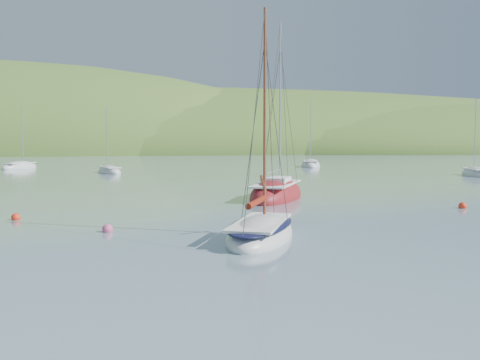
{
  "coord_description": "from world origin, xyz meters",
  "views": [
    {
      "loc": [
        -2.72,
        -19.88,
        4.05
      ],
      "look_at": [
        1.2,
        8.0,
        1.92
      ],
      "focal_mm": 40.0,
      "sensor_mm": 36.0,
      "label": 1
    }
  ],
  "objects": [
    {
      "name": "distant_sloop_d",
      "position": [
        31.85,
        35.59,
        0.17
      ],
      "size": [
        3.75,
        6.95,
        9.42
      ],
      "rotation": [
        0.0,
        0.0,
        -0.23
      ],
      "color": "silver",
      "rests_on": "ground"
    },
    {
      "name": "daysailer_white",
      "position": [
        1.13,
        1.44,
        0.23
      ],
      "size": [
        4.68,
        7.04,
        10.17
      ],
      "rotation": [
        0.0,
        0.0,
        -0.38
      ],
      "color": "silver",
      "rests_on": "ground"
    },
    {
      "name": "distant_sloop_c",
      "position": [
        -22.85,
        58.08,
        0.17
      ],
      "size": [
        4.83,
        7.29,
        9.83
      ],
      "rotation": [
        0.0,
        0.0,
        -0.38
      ],
      "color": "silver",
      "rests_on": "ground"
    },
    {
      "name": "ground",
      "position": [
        0.0,
        0.0,
        0.0
      ],
      "size": [
        700.0,
        700.0,
        0.0
      ],
      "primitive_type": "plane",
      "color": "slate",
      "rests_on": "ground"
    },
    {
      "name": "distant_sloop_b",
      "position": [
        18.86,
        57.73,
        0.19
      ],
      "size": [
        4.49,
        8.23,
        11.14
      ],
      "rotation": [
        0.0,
        0.0,
        -0.23
      ],
      "color": "silver",
      "rests_on": "ground"
    },
    {
      "name": "sloop_red",
      "position": [
        4.85,
        15.97,
        0.24
      ],
      "size": [
        6.43,
        9.45,
        13.27
      ],
      "rotation": [
        0.0,
        0.0,
        -0.41
      ],
      "color": "maroon",
      "rests_on": "ground"
    },
    {
      "name": "mooring_buoys",
      "position": [
        0.83,
        5.45,
        0.12
      ],
      "size": [
        25.39,
        8.68,
        0.5
      ],
      "color": "yellow",
      "rests_on": "ground"
    },
    {
      "name": "distant_sloop_a",
      "position": [
        -9.45,
        46.49,
        0.16
      ],
      "size": [
        4.26,
        6.46,
        8.71
      ],
      "rotation": [
        0.0,
        0.0,
        0.38
      ],
      "color": "silver",
      "rests_on": "ground"
    },
    {
      "name": "shoreline_hills",
      "position": [
        -9.66,
        172.42,
        0.0
      ],
      "size": [
        690.0,
        135.0,
        56.0
      ],
      "color": "#3C5E24",
      "rests_on": "ground"
    }
  ]
}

